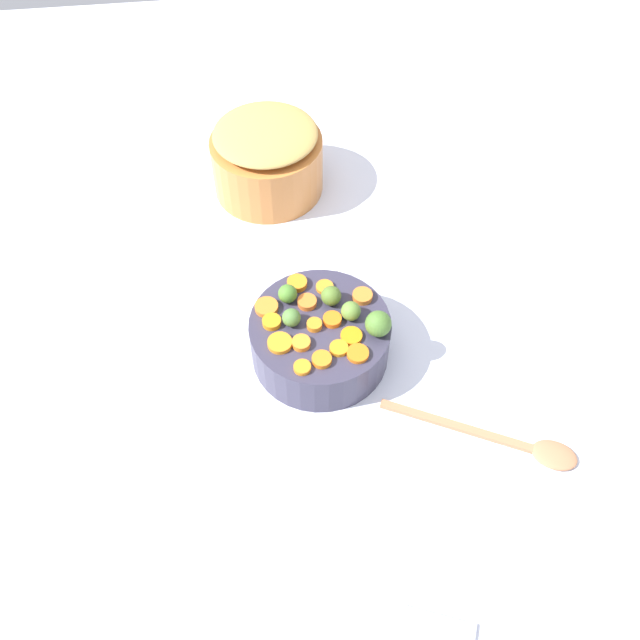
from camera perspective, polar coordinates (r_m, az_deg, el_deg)
tabletop at (r=1.20m, az=-0.89°, el=-2.34°), size 2.40×2.40×0.02m
serving_bowl_carrots at (r=1.15m, az=0.00°, el=-1.58°), size 0.23×0.23×0.09m
metal_pot at (r=1.43m, az=-4.38°, el=12.76°), size 0.22×0.22×0.12m
stuffing_mound at (r=1.38m, az=-4.58°, el=15.17°), size 0.21×0.21×0.03m
carrot_slice_0 at (r=1.13m, az=-4.47°, el=1.08°), size 0.05×0.05×0.01m
carrot_slice_1 at (r=1.11m, az=1.02°, el=0.03°), size 0.04×0.04×0.01m
carrot_slice_2 at (r=1.08m, az=1.58°, el=-2.36°), size 0.04×0.04×0.01m
carrot_slice_3 at (r=1.07m, az=0.15°, el=-3.30°), size 0.04×0.04×0.01m
carrot_slice_4 at (r=1.14m, az=-1.04°, el=1.50°), size 0.04×0.04×0.01m
carrot_slice_5 at (r=1.10m, az=2.62°, el=-1.33°), size 0.04×0.04×0.01m
carrot_slice_6 at (r=1.11m, az=-4.04°, el=-0.15°), size 0.03×0.03×0.01m
carrot_slice_7 at (r=1.15m, az=3.55°, el=2.00°), size 0.05×0.05×0.01m
carrot_slice_8 at (r=1.16m, az=-1.92°, el=3.08°), size 0.04×0.04×0.01m
carrot_slice_9 at (r=1.11m, az=-0.47°, el=-0.40°), size 0.03×0.03×0.01m
carrot_slice_10 at (r=1.09m, az=-1.58°, el=-1.92°), size 0.04×0.04×0.01m
carrot_slice_11 at (r=1.09m, az=-3.36°, el=-1.92°), size 0.05×0.05×0.01m
carrot_slice_12 at (r=1.16m, az=0.39°, el=2.76°), size 0.04×0.04×0.01m
carrot_slice_13 at (r=1.06m, az=-1.49°, el=-3.96°), size 0.04×0.04×0.01m
carrot_slice_14 at (r=1.08m, az=3.16°, el=-2.81°), size 0.05×0.05×0.01m
brussels_sprout_0 at (r=1.13m, az=-2.71°, el=2.20°), size 0.03×0.03×0.03m
brussels_sprout_1 at (r=1.09m, az=4.87°, el=-0.32°), size 0.04×0.04×0.04m
brussels_sprout_2 at (r=1.10m, az=-2.39°, el=0.20°), size 0.03×0.03×0.03m
brussels_sprout_3 at (r=1.11m, az=2.58°, el=0.75°), size 0.03×0.03×0.03m
brussels_sprout_4 at (r=1.13m, az=0.93°, el=2.03°), size 0.03×0.03×0.03m
wooden_spoon at (r=1.13m, az=15.93°, el=-9.85°), size 0.17×0.30×0.01m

